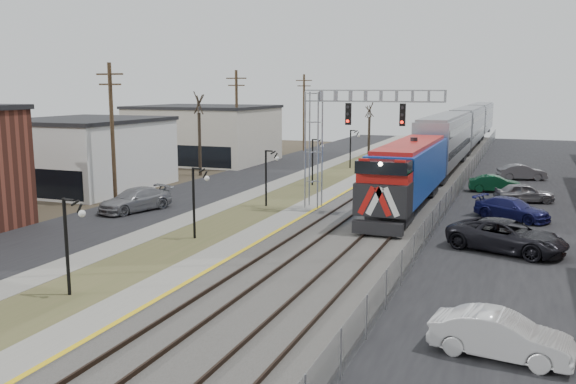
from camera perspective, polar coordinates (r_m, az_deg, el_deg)
The scene contains 23 objects.
street_west at distance 52.32m, azimuth -6.58°, elevation 0.60°, with size 7.00×120.00×0.04m, color black.
sidewalk at distance 50.39m, azimuth -2.05°, elevation 0.33°, with size 2.00×120.00×0.08m, color gray.
grass_median at distance 49.30m, azimuth 1.16°, elevation 0.11°, with size 4.00×120.00×0.06m, color #4B502A.
platform at distance 48.35m, azimuth 4.50°, elevation 0.00°, with size 2.00×120.00×0.24m, color gray.
ballast_bed at distance 47.18m, azimuth 10.32°, elevation -0.39°, with size 8.00×120.00×0.20m, color #595651.
parking_lot at distance 46.51m, azimuth 24.98°, elevation -1.40°, with size 16.00×120.00×0.04m, color black.
platform_edge at distance 48.09m, azimuth 5.50°, elevation 0.08°, with size 0.24×120.00×0.01m, color gold.
track_near at distance 47.56m, azimuth 7.96°, elevation -0.04°, with size 1.58×120.00×0.15m.
track_far at distance 46.90m, azimuth 12.12°, elevation -0.30°, with size 1.58×120.00×0.15m.
train at distance 76.96m, azimuth 15.91°, elevation 5.38°, with size 3.00×85.85×5.33m.
signal_gantry at distance 40.40m, azimuth 4.74°, elevation 5.90°, with size 9.00×1.07×8.15m.
lampposts at distance 33.99m, azimuth -8.57°, elevation -1.00°, with size 0.14×62.14×4.00m.
utility_poles at distance 44.95m, azimuth -16.10°, elevation 5.19°, with size 0.28×80.28×10.00m.
fence at distance 46.48m, azimuth 15.43°, elevation 0.13°, with size 0.04×120.00×1.60m, color gray.
buildings_west at distance 48.76m, azimuth -22.66°, elevation 2.79°, with size 14.00×67.00×7.00m.
bare_trees at distance 55.95m, azimuth -5.82°, elevation 3.97°, with size 12.30×42.30×5.95m.
car_lot_b at distance 20.36m, azimuth 19.28°, elevation -12.65°, with size 1.48×4.26×1.40m, color silver.
car_lot_c at distance 32.87m, azimuth 19.80°, elevation -3.96°, with size 2.70×5.85×1.63m, color black.
car_lot_d at distance 40.93m, azimuth 20.23°, elevation -1.55°, with size 1.93×4.74×1.38m, color #171952.
car_lot_e at distance 47.42m, azimuth 21.24°, elevation -0.11°, with size 1.66×4.13×1.41m, color slate.
car_lot_f at distance 51.33m, azimuth 18.81°, elevation 0.70°, with size 1.42×4.07×1.34m, color #0D4526.
car_street_b at distance 42.37m, azimuth -14.10°, elevation -0.76°, with size 2.15×5.29×1.54m, color gray.
car_lot_g at distance 58.97m, azimuth 21.03°, elevation 1.70°, with size 1.47×4.22×1.39m, color slate.
Camera 1 is at (12.69, -10.65, 8.26)m, focal length 38.00 mm.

